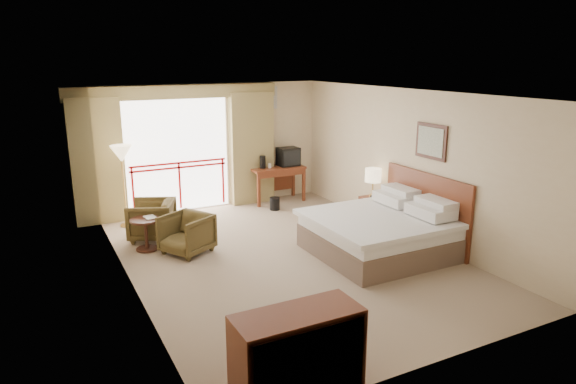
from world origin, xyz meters
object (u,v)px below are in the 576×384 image
nightstand (373,212)px  armchair_near (188,253)px  desk (276,174)px  dresser (298,352)px  bed (381,232)px  tv (288,157)px  table_lamp (373,176)px  side_table (146,229)px  wastebasket (275,204)px  floor_lamp (122,157)px  armchair_far (153,239)px

nightstand → armchair_near: size_ratio=0.77×
desk → dresser: size_ratio=0.97×
bed → tv: tv is taller
table_lamp → armchair_near: table_lamp is taller
nightstand → side_table: bearing=172.6°
wastebasket → floor_lamp: 3.35m
table_lamp → side_table: (-4.27, 0.67, -0.62)m
nightstand → side_table: 4.33m
armchair_near → dresser: 4.18m
wastebasket → floor_lamp: bearing=173.4°
bed → wastebasket: 3.19m
desk → armchair_far: desk is taller
bed → wastebasket: (-0.46, 3.14, -0.24)m
desk → side_table: 3.85m
armchair_far → armchair_near: bearing=44.9°
table_lamp → tv: size_ratio=1.19×
side_table → tv: bearing=25.7°
bed → dresser: size_ratio=1.66×
nightstand → dresser: 5.43m
floor_lamp → armchair_near: bearing=-71.9°
desk → dresser: (-2.90, -6.44, -0.20)m
table_lamp → floor_lamp: size_ratio=0.34×
wastebasket → table_lamp: bearing=-55.9°
tv → armchair_far: tv is taller
desk → dresser: dresser is taller
armchair_far → dresser: dresser is taller
side_table → table_lamp: bearing=-9.0°
bed → floor_lamp: floor_lamp is taller
desk → armchair_far: size_ratio=1.56×
nightstand → armchair_near: 3.71m
desk → armchair_near: (-2.80, -2.28, -0.63)m
tv → armchair_near: bearing=-137.4°
nightstand → desk: (-0.89, 2.55, 0.34)m
desk → dresser: bearing=-116.0°
tv → armchair_far: bearing=-153.3°
tv → wastebasket: size_ratio=1.69×
tv → floor_lamp: floor_lamp is taller
desk → armchair_near: size_ratio=1.66×
bed → table_lamp: table_lamp is taller
tv → desk: bearing=175.4°
bed → table_lamp: (0.78, 1.31, 0.63)m
desk → tv: bearing=-13.2°
table_lamp → dresser: (-3.79, -3.94, -0.58)m
armchair_far → dresser: 5.16m
nightstand → floor_lamp: bearing=154.8°
tv → side_table: tv is taller
armchair_near → side_table: (-0.58, 0.45, 0.38)m
side_table → armchair_far: bearing=67.3°
nightstand → desk: desk is taller
bed → desk: size_ratio=1.71×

